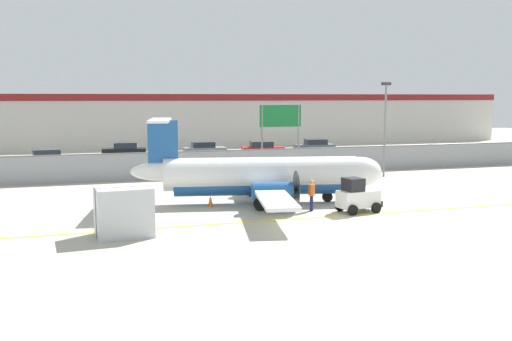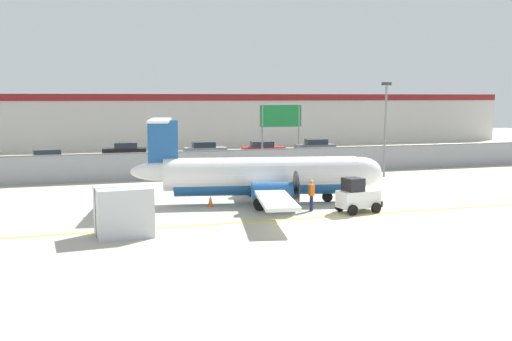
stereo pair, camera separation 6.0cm
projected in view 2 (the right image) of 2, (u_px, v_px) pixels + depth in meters
The scene contains 17 objects.
ground_plane at pixel (313, 218), 29.21m from camera, with size 140.00×140.00×0.01m.
perimeter_fence at pixel (233, 162), 44.24m from camera, with size 98.00×0.10×2.10m.
parking_lot_strip at pixel (203, 160), 55.28m from camera, with size 98.00×17.00×0.12m.
background_building at pixel (173, 120), 72.40m from camera, with size 91.00×8.10×6.50m.
commuter_airplane at pixel (266, 176), 33.07m from camera, with size 14.64×16.01×4.92m.
baggage_tug at pixel (357, 197), 30.54m from camera, with size 2.46×1.65×1.88m.
ground_crew_worker at pixel (312, 194), 30.89m from camera, with size 0.46×0.52×1.70m.
cargo_container at pixel (123, 211), 25.34m from camera, with size 2.56×2.19×2.20m.
traffic_cone_near_left at pixel (210, 201), 32.26m from camera, with size 0.36×0.36×0.64m.
traffic_cone_near_right at pixel (136, 196), 33.77m from camera, with size 0.36×0.36×0.64m.
parked_car_0 at pixel (46, 159), 48.80m from camera, with size 4.39×2.44×1.58m.
parked_car_1 at pixel (125, 151), 56.20m from camera, with size 4.34×2.30×1.58m.
parked_car_2 at pixel (205, 150), 57.08m from camera, with size 4.26×2.13×1.58m.
parked_car_3 at pixel (263, 149), 57.61m from camera, with size 4.35×2.34×1.58m.
parked_car_4 at pixel (315, 147), 60.74m from camera, with size 4.37×2.38×1.58m.
apron_light_pole at pixel (385, 121), 43.70m from camera, with size 0.70×0.30×7.27m.
highway_sign at pixel (281, 121), 47.09m from camera, with size 3.60×0.14×5.50m.
Camera 2 is at (-11.17, -24.55, 6.16)m, focal length 40.00 mm.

